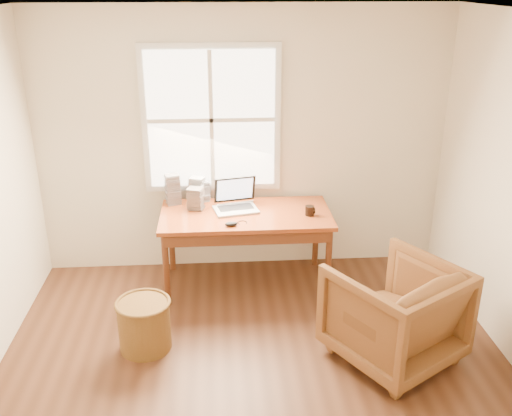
{
  "coord_description": "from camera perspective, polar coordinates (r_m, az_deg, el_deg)",
  "views": [
    {
      "loc": [
        -0.25,
        -3.13,
        2.82
      ],
      "look_at": [
        0.09,
        1.65,
        0.86
      ],
      "focal_mm": 40.0,
      "sensor_mm": 36.0,
      "label": 1
    }
  ],
  "objects": [
    {
      "name": "room_shell",
      "position": [
        3.63,
        -0.06,
        -2.22
      ],
      "size": [
        4.04,
        4.54,
        2.64
      ],
      "color": "#4D2C1A",
      "rests_on": "ground"
    },
    {
      "name": "desk",
      "position": [
        5.36,
        -1.03,
        -0.69
      ],
      "size": [
        1.6,
        0.8,
        0.04
      ],
      "primitive_type": "cube",
      "color": "brown",
      "rests_on": "room_shell"
    },
    {
      "name": "armchair",
      "position": [
        4.6,
        13.65,
        -10.15
      ],
      "size": [
        1.2,
        1.21,
        0.8
      ],
      "primitive_type": "imported",
      "rotation": [
        0.0,
        0.0,
        3.7
      ],
      "color": "brown",
      "rests_on": "room_shell"
    },
    {
      "name": "wicker_stool",
      "position": [
        4.77,
        -11.09,
        -11.44
      ],
      "size": [
        0.54,
        0.54,
        0.42
      ],
      "primitive_type": "cylinder",
      "rotation": [
        0.0,
        0.0,
        -0.37
      ],
      "color": "brown",
      "rests_on": "room_shell"
    },
    {
      "name": "laptop",
      "position": [
        5.35,
        -2.06,
        1.31
      ],
      "size": [
        0.51,
        0.53,
        0.32
      ],
      "primitive_type": null,
      "rotation": [
        0.0,
        0.0,
        0.22
      ],
      "color": "silver",
      "rests_on": "desk"
    },
    {
      "name": "mouse",
      "position": [
        5.08,
        -2.5,
        -1.6
      ],
      "size": [
        0.12,
        0.08,
        0.04
      ],
      "primitive_type": "ellipsoid",
      "rotation": [
        0.0,
        0.0,
        0.1
      ],
      "color": "black",
      "rests_on": "desk"
    },
    {
      "name": "coffee_mug",
      "position": [
        5.31,
        5.37,
        -0.26
      ],
      "size": [
        0.1,
        0.1,
        0.09
      ],
      "primitive_type": "cylinder",
      "rotation": [
        0.0,
        0.0,
        -0.23
      ],
      "color": "black",
      "rests_on": "desk"
    },
    {
      "name": "cd_stack_a",
      "position": [
        5.59,
        -5.91,
        1.83
      ],
      "size": [
        0.16,
        0.15,
        0.26
      ],
      "primitive_type": "cube",
      "rotation": [
        0.0,
        0.0,
        -0.34
      ],
      "color": "silver",
      "rests_on": "desk"
    },
    {
      "name": "cd_stack_b",
      "position": [
        5.44,
        -6.06,
        0.93
      ],
      "size": [
        0.17,
        0.15,
        0.21
      ],
      "primitive_type": "cube",
      "rotation": [
        0.0,
        0.0,
        -0.3
      ],
      "color": "#2A2A2F",
      "rests_on": "desk"
    },
    {
      "name": "cd_stack_c",
      "position": [
        5.58,
        -8.32,
        1.87
      ],
      "size": [
        0.16,
        0.15,
        0.3
      ],
      "primitive_type": "cube",
      "rotation": [
        0.0,
        0.0,
        0.29
      ],
      "color": "#A1A2AF",
      "rests_on": "desk"
    },
    {
      "name": "cd_stack_d",
      "position": [
        5.64,
        -5.61,
        1.69
      ],
      "size": [
        0.2,
        0.18,
        0.2
      ],
      "primitive_type": "cube",
      "rotation": [
        0.0,
        0.0,
        0.38
      ],
      "color": "#B3B6BF",
      "rests_on": "desk"
    }
  ]
}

